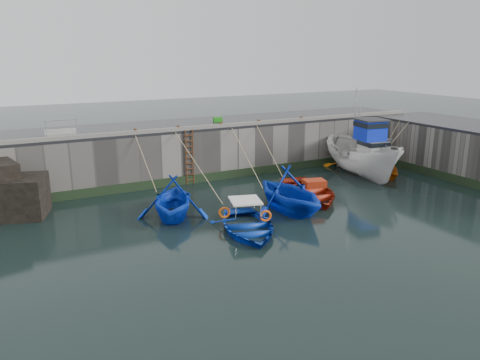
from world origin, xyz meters
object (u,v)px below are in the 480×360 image
boat_near_white (174,216)px  boat_far_orange (367,164)px  fish_crate (218,119)px  bollard_d (259,122)px  bollard_c (221,125)px  boat_near_blue (248,231)px  bollard_a (135,131)px  bollard_e (301,119)px  boat_near_blacktrim (288,211)px  bollard_b (178,128)px  ladder (190,157)px  boat_near_navy (308,197)px  boat_far_white (363,158)px

boat_near_white → boat_far_orange: (14.29, 2.56, 0.42)m
fish_crate → bollard_d: 2.84m
bollard_c → boat_near_blue: bearing=-108.2°
boat_far_orange → bollard_a: bearing=177.6°
bollard_d → bollard_e: size_ratio=1.00×
boat_near_blacktrim → bollard_b: size_ratio=17.16×
ladder → bollard_c: (2.20, 0.34, 1.71)m
boat_near_white → bollard_a: 6.16m
boat_near_navy → bollard_b: 8.32m
bollard_c → boat_far_orange: bearing=-15.9°
boat_near_white → boat_far_white: 13.16m
ladder → boat_near_blacktrim: size_ratio=0.67×
ladder → boat_near_blacktrim: bearing=-70.3°
boat_near_blue → boat_near_white: bearing=139.6°
boat_near_navy → bollard_a: bearing=157.7°
boat_near_blue → fish_crate: (3.59, 10.70, 3.31)m
boat_near_blacktrim → bollard_a: bollard_a is taller
ladder → boat_near_blacktrim: ladder is taller
boat_far_orange → bollard_e: (-3.49, 2.64, 2.88)m
boat_near_white → bollard_c: 7.93m
ladder → boat_far_white: size_ratio=0.43×
boat_far_white → bollard_e: boat_far_white is taller
ladder → bollard_c: bollard_c is taller
fish_crate → bollard_c: size_ratio=1.97×
bollard_a → bollard_d: size_ratio=1.00×
bollard_e → bollard_d: bearing=180.0°
bollard_d → ladder: bearing=-176.0°
ladder → boat_near_navy: size_ratio=0.60×
boat_near_blacktrim → bollard_d: bollard_d is taller
boat_near_navy → boat_near_blacktrim: bearing=-132.1°
boat_near_white → boat_near_navy: bearing=20.7°
boat_near_navy → fish_crate: 8.66m
boat_near_blue → boat_near_navy: size_ratio=0.86×
boat_near_blacktrim → bollard_c: size_ratio=17.16×
boat_near_blacktrim → boat_far_orange: bearing=24.0°
fish_crate → bollard_b: size_ratio=1.97×
bollard_a → bollard_c: bearing=0.0°
bollard_d → bollard_e: same height
bollard_b → bollard_c: 2.70m
boat_near_white → boat_near_blue: size_ratio=0.93×
ladder → bollard_a: bollard_a is taller
boat_near_white → bollard_a: (-0.21, 5.20, 3.30)m
boat_far_white → bollard_d: 6.86m
ladder → boat_near_blue: 8.35m
boat_near_white → boat_near_navy: 7.44m
ladder → boat_near_white: (-2.79, -4.86, -1.59)m
bollard_a → bollard_e: bearing=0.0°
boat_near_blacktrim → bollard_c: 7.85m
bollard_a → bollard_b: bearing=0.0°
boat_near_white → bollard_d: size_ratio=15.19×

